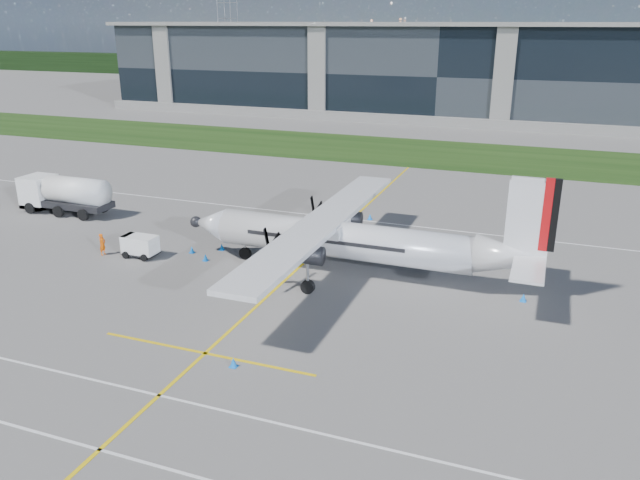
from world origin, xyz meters
The scene contains 17 objects.
ground centered at (0.00, 40.00, 0.00)m, with size 400.00×400.00×0.00m, color #5E5B59.
grass_strip centered at (0.00, 48.00, 0.02)m, with size 400.00×18.00×0.04m, color black.
terminal_building centered at (0.00, 80.00, 7.50)m, with size 120.00×20.00×15.00m, color black.
tree_line centered at (0.00, 140.00, 3.00)m, with size 400.00×6.00×6.00m, color black.
pylon_west centered at (-80.00, 150.00, 15.00)m, with size 9.00×4.60×30.00m, color gray, non-canonical shape.
yellow_taxiway_centerline centered at (3.00, 10.00, 0.01)m, with size 0.20×70.00×0.01m, color yellow.
white_lane_line centered at (0.00, -14.00, 0.01)m, with size 90.00×0.15×0.01m, color white.
turboprop_aircraft centered at (6.91, 6.50, 3.75)m, with size 24.12×25.01×7.50m, color silver, non-canonical shape.
fuel_tanker_truck centered at (-21.33, 11.01, 1.64)m, with size 8.72×2.83×3.27m, color white, non-canonical shape.
baggage_tug centered at (-8.31, 4.34, 0.77)m, with size 2.56×1.54×1.54m, color white, non-canonical shape.
ground_crew_person centered at (-11.06, 3.70, 0.90)m, with size 0.74×0.53×1.81m, color #F25907.
safety_cone_tail centered at (17.60, 6.11, 0.25)m, with size 0.36×0.36×0.50m, color blue.
safety_cone_fwd centered at (-5.32, 6.27, 0.25)m, with size 0.36×0.36×0.50m, color blue.
safety_cone_portwing centered at (4.95, -6.63, 0.25)m, with size 0.36×0.36×0.50m, color blue.
safety_cone_nose_port centered at (-3.60, 5.25, 0.25)m, with size 0.36×0.36×0.50m, color blue.
safety_cone_nose_stbd centered at (-3.58, 7.53, 0.25)m, with size 0.36×0.36×0.50m, color blue.
safety_cone_stbdwing centered at (4.46, 18.47, 0.25)m, with size 0.36×0.36×0.50m, color blue.
Camera 1 is at (18.20, -29.87, 15.83)m, focal length 35.00 mm.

